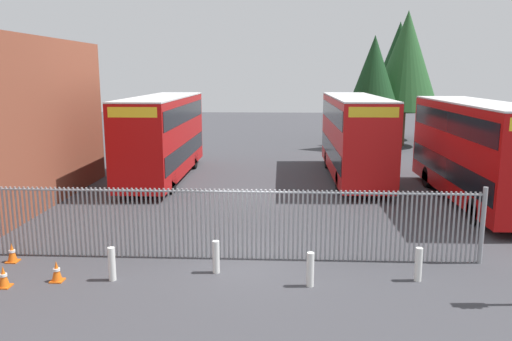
{
  "coord_description": "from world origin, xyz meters",
  "views": [
    {
      "loc": [
        0.93,
        -14.72,
        5.65
      ],
      "look_at": [
        0.0,
        4.0,
        2.0
      ],
      "focal_mm": 35.38,
      "sensor_mm": 36.0,
      "label": 1
    }
  ],
  "objects_px": {
    "traffic_cone_mid_forecourt": "(4,277)",
    "bollard_far_right": "(418,264)",
    "double_decker_bus_behind_fence_left": "(163,134)",
    "traffic_cone_near_kerb": "(57,271)",
    "bollard_near_right": "(310,270)",
    "double_decker_bus_near_gate": "(476,148)",
    "bollard_center_front": "(216,257)",
    "traffic_cone_by_gate": "(12,253)",
    "double_decker_bus_behind_fence_right": "(354,134)",
    "bollard_near_left": "(112,264)"
  },
  "relations": [
    {
      "from": "bollard_far_right",
      "to": "double_decker_bus_behind_fence_right",
      "type": "bearing_deg",
      "value": 89.53
    },
    {
      "from": "bollard_far_right",
      "to": "traffic_cone_near_kerb",
      "type": "xyz_separation_m",
      "value": [
        -9.92,
        -0.53,
        -0.19
      ]
    },
    {
      "from": "double_decker_bus_behind_fence_right",
      "to": "traffic_cone_near_kerb",
      "type": "height_order",
      "value": "double_decker_bus_behind_fence_right"
    },
    {
      "from": "double_decker_bus_near_gate",
      "to": "double_decker_bus_behind_fence_right",
      "type": "xyz_separation_m",
      "value": [
        -4.54,
        4.93,
        0.0
      ]
    },
    {
      "from": "double_decker_bus_behind_fence_left",
      "to": "bollard_far_right",
      "type": "height_order",
      "value": "double_decker_bus_behind_fence_left"
    },
    {
      "from": "bollard_near_right",
      "to": "traffic_cone_mid_forecourt",
      "type": "relative_size",
      "value": 1.61
    },
    {
      "from": "bollard_near_left",
      "to": "bollard_far_right",
      "type": "bearing_deg",
      "value": 2.6
    },
    {
      "from": "bollard_near_right",
      "to": "double_decker_bus_near_gate",
      "type": "bearing_deg",
      "value": 50.6
    },
    {
      "from": "bollard_near_left",
      "to": "traffic_cone_by_gate",
      "type": "height_order",
      "value": "bollard_near_left"
    },
    {
      "from": "traffic_cone_mid_forecourt",
      "to": "bollard_far_right",
      "type": "bearing_deg",
      "value": 5.0
    },
    {
      "from": "bollard_far_right",
      "to": "traffic_cone_by_gate",
      "type": "bearing_deg",
      "value": 176.05
    },
    {
      "from": "double_decker_bus_behind_fence_left",
      "to": "bollard_center_front",
      "type": "distance_m",
      "value": 13.77
    },
    {
      "from": "double_decker_bus_behind_fence_left",
      "to": "double_decker_bus_behind_fence_right",
      "type": "xyz_separation_m",
      "value": [
        10.21,
        0.54,
        0.0
      ]
    },
    {
      "from": "bollard_near_left",
      "to": "traffic_cone_by_gate",
      "type": "relative_size",
      "value": 1.61
    },
    {
      "from": "bollard_near_left",
      "to": "bollard_center_front",
      "type": "distance_m",
      "value": 2.88
    },
    {
      "from": "double_decker_bus_behind_fence_right",
      "to": "bollard_near_left",
      "type": "height_order",
      "value": "double_decker_bus_behind_fence_right"
    },
    {
      "from": "bollard_near_left",
      "to": "traffic_cone_near_kerb",
      "type": "xyz_separation_m",
      "value": [
        -1.5,
        -0.15,
        -0.19
      ]
    },
    {
      "from": "double_decker_bus_behind_fence_left",
      "to": "bollard_near_left",
      "type": "xyz_separation_m",
      "value": [
        1.67,
        -13.56,
        -1.95
      ]
    },
    {
      "from": "bollard_center_front",
      "to": "traffic_cone_by_gate",
      "type": "relative_size",
      "value": 1.61
    },
    {
      "from": "traffic_cone_mid_forecourt",
      "to": "traffic_cone_near_kerb",
      "type": "relative_size",
      "value": 1.0
    },
    {
      "from": "bollard_near_left",
      "to": "bollard_far_right",
      "type": "height_order",
      "value": "same"
    },
    {
      "from": "double_decker_bus_near_gate",
      "to": "double_decker_bus_behind_fence_right",
      "type": "bearing_deg",
      "value": 132.6
    },
    {
      "from": "double_decker_bus_behind_fence_right",
      "to": "bollard_near_right",
      "type": "height_order",
      "value": "double_decker_bus_behind_fence_right"
    },
    {
      "from": "double_decker_bus_behind_fence_left",
      "to": "double_decker_bus_near_gate",
      "type": "bearing_deg",
      "value": -16.59
    },
    {
      "from": "double_decker_bus_behind_fence_right",
      "to": "traffic_cone_mid_forecourt",
      "type": "relative_size",
      "value": 18.32
    },
    {
      "from": "traffic_cone_by_gate",
      "to": "traffic_cone_near_kerb",
      "type": "height_order",
      "value": "same"
    },
    {
      "from": "double_decker_bus_near_gate",
      "to": "bollard_far_right",
      "type": "distance_m",
      "value": 10.13
    },
    {
      "from": "double_decker_bus_behind_fence_left",
      "to": "bollard_near_right",
      "type": "relative_size",
      "value": 11.38
    },
    {
      "from": "double_decker_bus_behind_fence_right",
      "to": "bollard_near_right",
      "type": "xyz_separation_m",
      "value": [
        -3.1,
        -14.23,
        -1.95
      ]
    },
    {
      "from": "double_decker_bus_behind_fence_left",
      "to": "bollard_near_right",
      "type": "height_order",
      "value": "double_decker_bus_behind_fence_left"
    },
    {
      "from": "bollard_far_right",
      "to": "traffic_cone_mid_forecourt",
      "type": "height_order",
      "value": "bollard_far_right"
    },
    {
      "from": "double_decker_bus_behind_fence_right",
      "to": "traffic_cone_mid_forecourt",
      "type": "height_order",
      "value": "double_decker_bus_behind_fence_right"
    },
    {
      "from": "bollard_far_right",
      "to": "bollard_center_front",
      "type": "bearing_deg",
      "value": 177.0
    },
    {
      "from": "bollard_near_left",
      "to": "traffic_cone_near_kerb",
      "type": "height_order",
      "value": "bollard_near_left"
    },
    {
      "from": "bollard_near_right",
      "to": "traffic_cone_by_gate",
      "type": "relative_size",
      "value": 1.61
    },
    {
      "from": "bollard_near_right",
      "to": "double_decker_bus_behind_fence_left",
      "type": "bearing_deg",
      "value": 117.43
    },
    {
      "from": "double_decker_bus_behind_fence_right",
      "to": "bollard_center_front",
      "type": "height_order",
      "value": "double_decker_bus_behind_fence_right"
    },
    {
      "from": "double_decker_bus_behind_fence_right",
      "to": "bollard_near_right",
      "type": "relative_size",
      "value": 11.38
    },
    {
      "from": "double_decker_bus_behind_fence_left",
      "to": "traffic_cone_near_kerb",
      "type": "xyz_separation_m",
      "value": [
        0.17,
        -13.71,
        -2.13
      ]
    },
    {
      "from": "double_decker_bus_behind_fence_left",
      "to": "bollard_center_front",
      "type": "xyz_separation_m",
      "value": [
        4.47,
        -12.88,
        -1.95
      ]
    },
    {
      "from": "double_decker_bus_near_gate",
      "to": "traffic_cone_by_gate",
      "type": "relative_size",
      "value": 18.32
    },
    {
      "from": "bollard_near_right",
      "to": "bollard_far_right",
      "type": "xyz_separation_m",
      "value": [
        2.99,
        0.51,
        0.0
      ]
    },
    {
      "from": "double_decker_bus_behind_fence_right",
      "to": "bollard_near_left",
      "type": "distance_m",
      "value": 16.6
    },
    {
      "from": "traffic_cone_by_gate",
      "to": "traffic_cone_near_kerb",
      "type": "bearing_deg",
      "value": -34.33
    },
    {
      "from": "bollard_near_left",
      "to": "traffic_cone_mid_forecourt",
      "type": "relative_size",
      "value": 1.61
    },
    {
      "from": "bollard_center_front",
      "to": "bollard_far_right",
      "type": "height_order",
      "value": "same"
    },
    {
      "from": "double_decker_bus_near_gate",
      "to": "traffic_cone_mid_forecourt",
      "type": "xyz_separation_m",
      "value": [
        -15.82,
        -9.76,
        -2.13
      ]
    },
    {
      "from": "bollard_near_right",
      "to": "bollard_far_right",
      "type": "distance_m",
      "value": 3.03
    },
    {
      "from": "double_decker_bus_behind_fence_right",
      "to": "traffic_cone_by_gate",
      "type": "distance_m",
      "value": 17.76
    },
    {
      "from": "bollard_center_front",
      "to": "traffic_cone_near_kerb",
      "type": "xyz_separation_m",
      "value": [
        -4.3,
        -0.83,
        -0.19
      ]
    }
  ]
}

